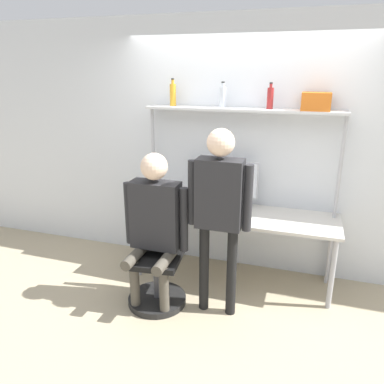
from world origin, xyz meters
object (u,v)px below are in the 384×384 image
object	(u,v)px
bottle_clear	(223,97)
person_seated	(154,218)
storage_box	(316,101)
bottle_red	(270,98)
office_chair	(158,273)
monitor	(227,181)
cell_phone	(196,213)
laptop	(176,203)
person_standing	(219,200)
bottle_amber	(173,94)

from	to	relation	value
bottle_clear	person_seated	bearing A→B (deg)	-114.56
storage_box	bottle_red	bearing A→B (deg)	180.00
office_chair	storage_box	bearing A→B (deg)	32.71
office_chair	bottle_clear	size ratio (longest dim) A/B	3.77
monitor	storage_box	size ratio (longest dim) A/B	2.52
cell_phone	monitor	bearing A→B (deg)	54.09
cell_phone	bottle_red	xyz separation A→B (m)	(0.64, 0.33, 1.15)
monitor	person_seated	world-z (taller)	person_seated
laptop	office_chair	distance (m)	0.76
office_chair	laptop	bearing A→B (deg)	90.71
monitor	office_chair	world-z (taller)	monitor
bottle_red	person_seated	bearing A→B (deg)	-134.79
storage_box	monitor	bearing A→B (deg)	179.84
person_standing	storage_box	xyz separation A→B (m)	(0.71, 0.82, 0.78)
office_chair	bottle_amber	bearing A→B (deg)	98.75
office_chair	monitor	bearing A→B (deg)	60.69
laptop	bottle_red	world-z (taller)	bottle_red
bottle_amber	storage_box	size ratio (longest dim) A/B	1.06
monitor	laptop	distance (m)	0.59
bottle_clear	bottle_amber	distance (m)	0.53
office_chair	bottle_clear	distance (m)	1.85
bottle_clear	bottle_red	size ratio (longest dim) A/B	1.01
person_seated	bottle_amber	distance (m)	1.36
cell_phone	office_chair	xyz separation A→B (m)	(-0.23, -0.50, -0.46)
office_chair	bottle_red	bearing A→B (deg)	43.66
bottle_amber	storage_box	world-z (taller)	bottle_amber
monitor	office_chair	size ratio (longest dim) A/B	0.70
person_seated	bottle_amber	size ratio (longest dim) A/B	5.30
office_chair	person_standing	xyz separation A→B (m)	(0.59, 0.01, 0.80)
cell_phone	person_standing	distance (m)	0.70
person_standing	bottle_clear	xyz separation A→B (m)	(-0.19, 0.82, 0.80)
monitor	laptop	world-z (taller)	monitor
laptop	bottle_amber	bearing A→B (deg)	113.65
storage_box	bottle_amber	bearing A→B (deg)	180.00
bottle_clear	storage_box	world-z (taller)	bottle_clear
cell_phone	bottle_amber	bearing A→B (deg)	137.43
bottle_red	bottle_clear	bearing A→B (deg)	-180.00
person_standing	bottle_amber	size ratio (longest dim) A/B	6.15
person_seated	bottle_amber	xyz separation A→B (m)	(-0.13, 0.87, 1.03)
cell_phone	person_seated	size ratio (longest dim) A/B	0.10
monitor	person_seated	bearing A→B (deg)	-117.91
cell_phone	storage_box	distance (m)	1.58
cell_phone	person_seated	bearing A→B (deg)	-112.39
cell_phone	office_chair	world-z (taller)	office_chair
person_standing	bottle_clear	bearing A→B (deg)	102.79
cell_phone	office_chair	bearing A→B (deg)	-114.46
person_standing	storage_box	size ratio (longest dim) A/B	6.51
monitor	laptop	bearing A→B (deg)	-149.60
bottle_amber	person_standing	bearing A→B (deg)	-48.73
laptop	storage_box	bearing A→B (deg)	11.99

